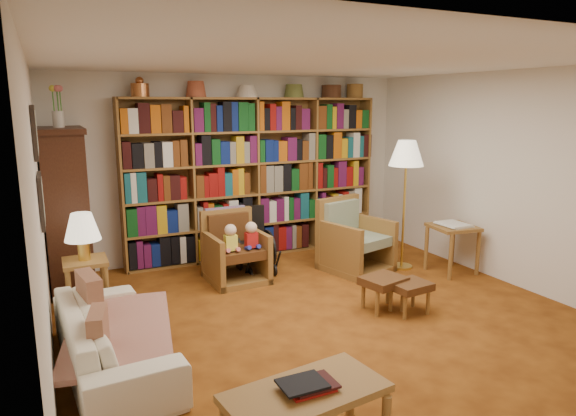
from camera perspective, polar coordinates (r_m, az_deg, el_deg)
floor at (r=5.33m, az=4.01°, el=-11.92°), size 5.00×5.00×0.00m
ceiling at (r=4.91m, az=4.44°, el=15.94°), size 5.00×5.00×0.00m
wall_back at (r=7.22m, az=-5.64°, el=4.57°), size 5.00×0.00×5.00m
wall_front at (r=3.11m, az=27.66°, el=-6.09°), size 5.00×0.00×5.00m
wall_left at (r=4.34m, az=-25.88°, el=-1.22°), size 0.00×5.00×5.00m
wall_right at (r=6.56m, az=23.60°, el=2.95°), size 0.00×5.00×5.00m
bookshelf at (r=7.15m, az=-3.65°, el=3.89°), size 3.60×0.30×2.42m
curio_cabinet at (r=6.36m, az=-23.44°, el=0.01°), size 0.50×0.95×2.40m
framed_pictures at (r=4.58m, az=-26.02°, el=4.15°), size 0.03×0.52×0.97m
sofa at (r=4.51m, az=-18.87°, el=-13.44°), size 1.87×0.84×0.53m
sofa_throw at (r=4.50m, az=-18.25°, el=-12.98°), size 1.05×1.62×0.04m
cushion_left at (r=4.75m, az=-21.11°, el=-9.88°), size 0.20×0.43×0.42m
cushion_right at (r=4.10m, az=-20.29°, el=-13.27°), size 0.18×0.37×0.36m
side_table_lamp at (r=5.59m, az=-21.54°, el=-6.82°), size 0.42×0.42×0.59m
table_lamp at (r=5.46m, az=-21.90°, el=-2.12°), size 0.35×0.35×0.48m
armchair_leather at (r=6.32m, az=-6.05°, el=-4.78°), size 0.70×0.74×0.85m
armchair_sage at (r=6.73m, az=7.14°, el=-3.78°), size 0.93×0.94×0.92m
wheelchair at (r=6.61m, az=-3.99°, el=-3.76°), size 0.48×0.66×0.83m
floor_lamp at (r=6.67m, az=13.01°, el=5.37°), size 0.44×0.44×1.67m
side_table_papers at (r=6.80m, az=17.85°, el=-2.70°), size 0.59×0.59×0.64m
footstool_a at (r=5.47m, az=10.54°, el=-8.20°), size 0.49×0.45×0.36m
footstool_b at (r=5.45m, az=13.39°, el=-8.63°), size 0.42×0.37×0.33m
coffee_table at (r=3.33m, az=1.99°, el=-20.30°), size 1.05×0.62×0.47m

